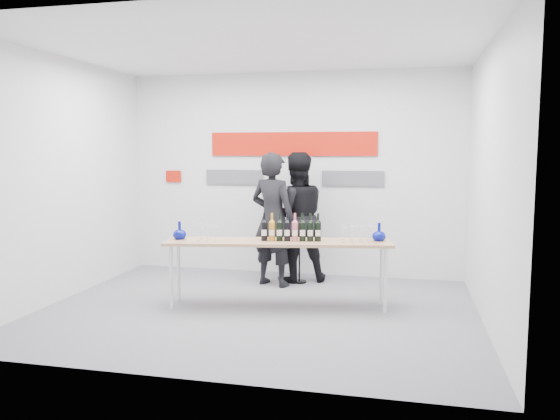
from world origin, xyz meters
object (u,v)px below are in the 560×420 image
(tasting_table, at_px, (278,246))
(presenter_left, at_px, (273,219))
(presenter_right, at_px, (296,217))
(mic_stand, at_px, (299,246))

(tasting_table, height_order, presenter_left, presenter_left)
(presenter_left, relative_size, presenter_right, 1.00)
(presenter_left, height_order, presenter_right, same)
(presenter_left, height_order, mic_stand, presenter_left)
(presenter_left, xyz_separation_m, presenter_right, (0.26, 0.32, 0.00))
(tasting_table, bearing_deg, presenter_right, 82.35)
(presenter_left, distance_m, mic_stand, 0.55)
(presenter_right, bearing_deg, tasting_table, 69.38)
(tasting_table, relative_size, presenter_right, 1.48)
(mic_stand, bearing_deg, presenter_right, 118.26)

